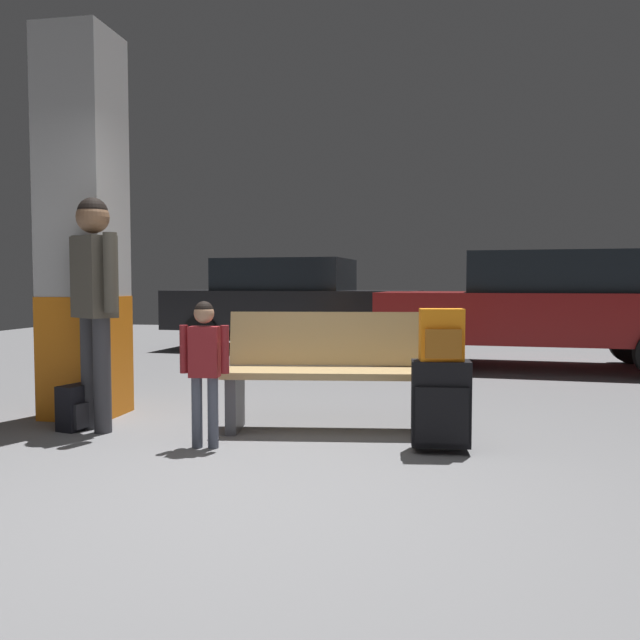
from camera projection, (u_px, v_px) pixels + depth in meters
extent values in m
cube|color=slate|center=(348.00, 386.00, 7.32)|extent=(18.00, 18.00, 0.10)
cube|color=orange|center=(86.00, 356.00, 5.42)|extent=(0.57, 0.57, 1.00)
cube|color=#B2B2B2|center=(82.00, 165.00, 5.33)|extent=(0.56, 0.56, 2.15)
cube|color=tan|center=(331.00, 373.00, 4.85)|extent=(1.64, 0.63, 0.05)
cube|color=tan|center=(332.00, 339.00, 5.08)|extent=(1.60, 0.31, 0.42)
cube|color=#4C4C51|center=(235.00, 403.00, 4.90)|extent=(0.13, 0.41, 0.41)
cube|color=#4C4C51|center=(427.00, 405.00, 4.82)|extent=(0.13, 0.41, 0.41)
cube|color=black|center=(441.00, 403.00, 4.26)|extent=(0.39, 0.23, 0.56)
cube|color=black|center=(442.00, 415.00, 4.15)|extent=(0.34, 0.05, 0.36)
cube|color=#A5A5AA|center=(440.00, 361.00, 4.33)|extent=(0.14, 0.03, 0.02)
cylinder|color=black|center=(415.00, 445.00, 4.38)|extent=(0.02, 0.05, 0.04)
cylinder|color=black|center=(463.00, 446.00, 4.35)|extent=(0.02, 0.05, 0.04)
cube|color=orange|center=(441.00, 335.00, 4.24)|extent=(0.30, 0.19, 0.34)
cube|color=#9E5918|center=(443.00, 344.00, 4.14)|extent=(0.23, 0.06, 0.19)
cylinder|color=black|center=(442.00, 311.00, 4.23)|extent=(0.06, 0.03, 0.02)
cylinder|color=#4C5160|center=(213.00, 413.00, 4.37)|extent=(0.07, 0.07, 0.48)
cylinder|color=#4C5160|center=(197.00, 412.00, 4.38)|extent=(0.07, 0.07, 0.48)
cube|color=maroon|center=(204.00, 352.00, 4.35)|extent=(0.21, 0.13, 0.34)
cylinder|color=maroon|center=(225.00, 349.00, 4.33)|extent=(0.06, 0.06, 0.32)
cylinder|color=maroon|center=(184.00, 349.00, 4.36)|extent=(0.06, 0.06, 0.32)
sphere|color=#A87A5B|center=(204.00, 313.00, 4.33)|extent=(0.14, 0.14, 0.14)
sphere|color=black|center=(204.00, 310.00, 4.33)|extent=(0.13, 0.13, 0.13)
cylinder|color=red|center=(198.00, 348.00, 4.45)|extent=(0.06, 0.06, 0.10)
cylinder|color=red|center=(198.00, 337.00, 4.45)|extent=(0.01, 0.01, 0.06)
cylinder|color=#38383D|center=(102.00, 375.00, 4.81)|extent=(0.13, 0.13, 0.85)
cylinder|color=#38383D|center=(90.00, 373.00, 4.94)|extent=(0.13, 0.13, 0.85)
cube|color=#4C473D|center=(94.00, 277.00, 4.83)|extent=(0.40, 0.36, 0.60)
cylinder|color=#4C473D|center=(111.00, 273.00, 4.66)|extent=(0.10, 0.10, 0.57)
cylinder|color=#4C473D|center=(78.00, 273.00, 5.00)|extent=(0.10, 0.10, 0.57)
sphere|color=brown|center=(93.00, 217.00, 4.81)|extent=(0.24, 0.24, 0.24)
sphere|color=black|center=(93.00, 213.00, 4.81)|extent=(0.22, 0.22, 0.22)
cube|color=black|center=(77.00, 407.00, 4.93)|extent=(0.22, 0.31, 0.34)
cube|color=#28282D|center=(87.00, 415.00, 4.89)|extent=(0.09, 0.23, 0.19)
cylinder|color=black|center=(76.00, 386.00, 4.92)|extent=(0.04, 0.06, 0.02)
cube|color=black|center=(294.00, 309.00, 10.84)|extent=(4.23, 2.03, 0.64)
cube|color=black|center=(286.00, 275.00, 10.85)|extent=(2.22, 1.71, 0.52)
cylinder|color=black|center=(379.00, 330.00, 11.30)|extent=(0.61, 0.25, 0.60)
cylinder|color=black|center=(361.00, 337.00, 9.76)|extent=(0.61, 0.25, 0.60)
cylinder|color=black|center=(240.00, 327.00, 11.97)|extent=(0.61, 0.25, 0.60)
cylinder|color=black|center=(202.00, 334.00, 10.42)|extent=(0.61, 0.25, 0.60)
cube|color=maroon|center=(538.00, 317.00, 8.51)|extent=(4.22, 2.01, 0.64)
cube|color=black|center=(551.00, 272.00, 8.44)|extent=(2.21, 1.70, 0.52)
cylinder|color=black|center=(432.00, 348.00, 8.08)|extent=(0.61, 0.25, 0.60)
cylinder|color=black|center=(441.00, 338.00, 9.63)|extent=(0.61, 0.25, 0.60)
cylinder|color=black|center=(632.00, 342.00, 8.98)|extent=(0.61, 0.25, 0.60)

